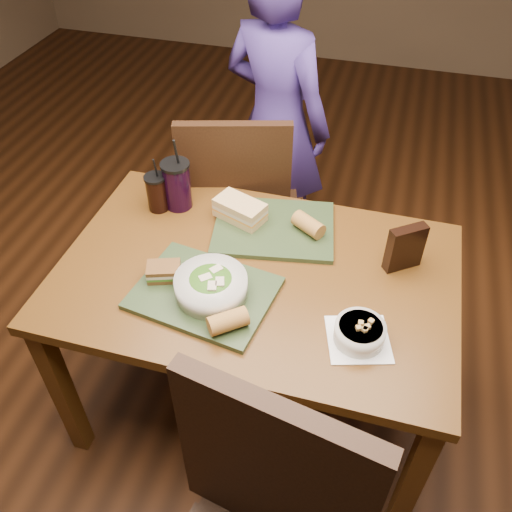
# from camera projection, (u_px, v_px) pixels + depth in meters

# --- Properties ---
(ground) EXTENTS (6.00, 6.00, 0.00)m
(ground) POSITION_uv_depth(u_px,v_px,m) (256.00, 398.00, 2.29)
(ground) COLOR #381C0B
(ground) RESTS_ON ground
(dining_table) EXTENTS (1.30, 0.85, 0.75)m
(dining_table) POSITION_uv_depth(u_px,v_px,m) (256.00, 290.00, 1.84)
(dining_table) COLOR #553311
(dining_table) RESTS_ON ground
(chair_far) EXTENTS (0.54, 0.55, 1.02)m
(chair_far) POSITION_uv_depth(u_px,v_px,m) (243.00, 205.00, 2.33)
(chair_far) COLOR black
(chair_far) RESTS_ON ground
(diner) EXTENTS (0.63, 0.52, 1.49)m
(diner) POSITION_uv_depth(u_px,v_px,m) (276.00, 123.00, 2.50)
(diner) COLOR #3D2A74
(diner) RESTS_ON ground
(tray_near) EXTENTS (0.46, 0.38, 0.02)m
(tray_near) POSITION_uv_depth(u_px,v_px,m) (204.00, 293.00, 1.69)
(tray_near) COLOR #29391E
(tray_near) RESTS_ON dining_table
(tray_far) EXTENTS (0.47, 0.39, 0.02)m
(tray_far) POSITION_uv_depth(u_px,v_px,m) (274.00, 228.00, 1.92)
(tray_far) COLOR #29391E
(tray_far) RESTS_ON dining_table
(salad_bowl) EXTENTS (0.22, 0.22, 0.07)m
(salad_bowl) POSITION_uv_depth(u_px,v_px,m) (211.00, 285.00, 1.65)
(salad_bowl) COLOR silver
(salad_bowl) RESTS_ON tray_near
(soup_bowl) EXTENTS (0.22, 0.22, 0.07)m
(soup_bowl) POSITION_uv_depth(u_px,v_px,m) (360.00, 332.00, 1.55)
(soup_bowl) COLOR white
(soup_bowl) RESTS_ON dining_table
(sandwich_near) EXTENTS (0.12, 0.10, 0.05)m
(sandwich_near) POSITION_uv_depth(u_px,v_px,m) (164.00, 272.00, 1.71)
(sandwich_near) COLOR #593819
(sandwich_near) RESTS_ON tray_near
(sandwich_far) EXTENTS (0.20, 0.15, 0.07)m
(sandwich_far) POSITION_uv_depth(u_px,v_px,m) (240.00, 210.00, 1.93)
(sandwich_far) COLOR tan
(sandwich_far) RESTS_ON tray_far
(baguette_near) EXTENTS (0.13, 0.12, 0.06)m
(baguette_near) POSITION_uv_depth(u_px,v_px,m) (228.00, 321.00, 1.56)
(baguette_near) COLOR #AD7533
(baguette_near) RESTS_ON tray_near
(baguette_far) EXTENTS (0.13, 0.11, 0.06)m
(baguette_far) POSITION_uv_depth(u_px,v_px,m) (308.00, 225.00, 1.88)
(baguette_far) COLOR #AD7533
(baguette_far) RESTS_ON tray_far
(cup_cola) EXTENTS (0.08, 0.08, 0.22)m
(cup_cola) POSITION_uv_depth(u_px,v_px,m) (157.00, 192.00, 1.97)
(cup_cola) COLOR black
(cup_cola) RESTS_ON dining_table
(cup_berry) EXTENTS (0.11, 0.11, 0.29)m
(cup_berry) POSITION_uv_depth(u_px,v_px,m) (177.00, 185.00, 1.97)
(cup_berry) COLOR black
(cup_berry) RESTS_ON dining_table
(chip_bag) EXTENTS (0.12, 0.10, 0.16)m
(chip_bag) POSITION_uv_depth(u_px,v_px,m) (405.00, 248.00, 1.74)
(chip_bag) COLOR black
(chip_bag) RESTS_ON dining_table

